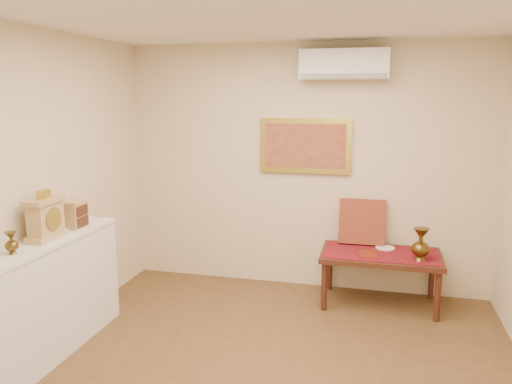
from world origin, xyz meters
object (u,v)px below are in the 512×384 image
(brass_urn_tall, at_px, (421,241))
(low_table, at_px, (381,259))
(display_ledge, at_px, (33,307))
(wooden_chest, at_px, (75,214))
(mantel_clock, at_px, (46,218))

(brass_urn_tall, xyz_separation_m, low_table, (-0.37, 0.16, -0.27))
(display_ledge, bearing_deg, brass_urn_tall, 29.51)
(wooden_chest, height_order, low_table, wooden_chest)
(low_table, bearing_deg, brass_urn_tall, -23.32)
(brass_urn_tall, distance_m, low_table, 0.48)
(brass_urn_tall, height_order, display_ledge, display_ledge)
(brass_urn_tall, bearing_deg, low_table, 156.68)
(mantel_clock, height_order, low_table, mantel_clock)
(display_ledge, relative_size, wooden_chest, 8.28)
(wooden_chest, bearing_deg, mantel_clock, -92.38)
(brass_urn_tall, xyz_separation_m, wooden_chest, (-3.03, -1.11, 0.35))
(display_ledge, relative_size, low_table, 1.68)
(mantel_clock, height_order, wooden_chest, mantel_clock)
(brass_urn_tall, bearing_deg, wooden_chest, -159.86)
(mantel_clock, distance_m, low_table, 3.21)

